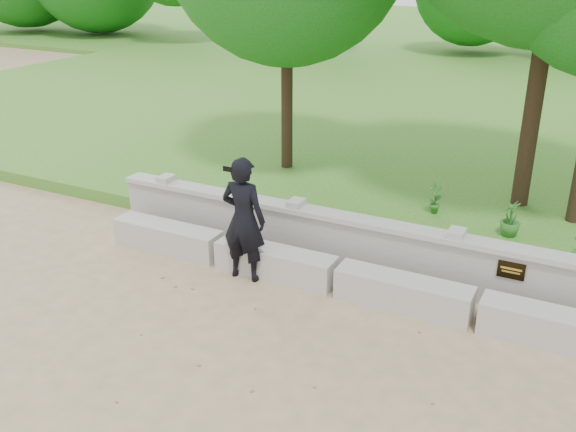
# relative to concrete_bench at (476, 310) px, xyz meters

# --- Properties ---
(ground) EXTENTS (80.00, 80.00, 0.00)m
(ground) POSITION_rel_concrete_bench_xyz_m (-0.00, -1.90, -0.22)
(ground) COLOR tan
(ground) RESTS_ON ground
(lawn) EXTENTS (40.00, 22.00, 0.25)m
(lawn) POSITION_rel_concrete_bench_xyz_m (-0.00, 12.10, -0.10)
(lawn) COLOR #326724
(lawn) RESTS_ON ground
(concrete_bench) EXTENTS (11.90, 0.45, 0.45)m
(concrete_bench) POSITION_rel_concrete_bench_xyz_m (0.00, 0.00, 0.00)
(concrete_bench) COLOR #B7B5AD
(concrete_bench) RESTS_ON ground
(parapet_wall) EXTENTS (12.50, 0.35, 0.90)m
(parapet_wall) POSITION_rel_concrete_bench_xyz_m (0.00, 0.70, 0.24)
(parapet_wall) COLOR #ACAAA3
(parapet_wall) RESTS_ON ground
(man_main) EXTENTS (0.70, 0.63, 1.90)m
(man_main) POSITION_rel_concrete_bench_xyz_m (-3.39, -0.23, 0.73)
(man_main) COLOR black
(man_main) RESTS_ON ground
(shrub_a) EXTENTS (0.34, 0.37, 0.57)m
(shrub_a) POSITION_rel_concrete_bench_xyz_m (-1.38, 2.96, 0.31)
(shrub_a) COLOR #2E6C24
(shrub_a) RESTS_ON lawn
(shrub_d) EXTENTS (0.35, 0.38, 0.59)m
(shrub_d) POSITION_rel_concrete_bench_xyz_m (-0.03, 2.58, 0.32)
(shrub_d) COLOR #2E6C24
(shrub_d) RESTS_ON lawn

